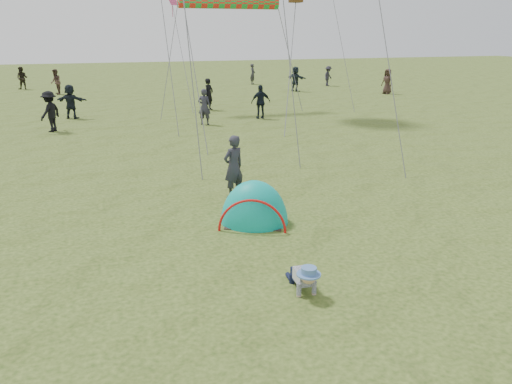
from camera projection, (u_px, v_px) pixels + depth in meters
name	position (u px, v px, depth m)	size (l,w,h in m)	color
ground	(338.00, 275.00, 8.95)	(140.00, 140.00, 0.00)	#283E13
crawling_toddler	(304.00, 277.00, 8.30)	(0.51, 0.73, 0.56)	black
popup_tent	(254.00, 222.00, 11.43)	(1.54, 1.27, 1.99)	#049D86
standing_adult	(234.00, 167.00, 12.91)	(0.61, 0.40, 1.66)	#292933
crowd_person_0	(253.00, 74.00, 41.62)	(0.61, 0.40, 1.68)	#2C2B31
crowd_person_1	(22.00, 78.00, 37.84)	(0.82, 0.64, 1.69)	black
crowd_person_3	(50.00, 112.00, 21.63)	(1.14, 0.65, 1.76)	black
crowd_person_5	(295.00, 79.00, 36.62)	(1.67, 0.53, 1.80)	#1C262E
crowd_person_6	(209.00, 94.00, 27.73)	(0.63, 0.42, 1.74)	black
crowd_person_7	(56.00, 82.00, 34.75)	(0.84, 0.66, 1.73)	#47302D
crowd_person_8	(261.00, 102.00, 24.96)	(0.98, 0.41, 1.67)	black
crowd_person_9	(328.00, 76.00, 40.36)	(1.02, 0.59, 1.59)	#25232D
crowd_person_10	(387.00, 81.00, 35.12)	(0.85, 0.55, 1.73)	#342320
crowd_person_11	(71.00, 102.00, 24.99)	(1.58, 0.50, 1.70)	black
crowd_person_12	(204.00, 107.00, 23.33)	(0.61, 0.40, 1.67)	#292936
rainbow_tube_kite	(229.00, 2.00, 26.17)	(0.64, 0.64, 5.40)	red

